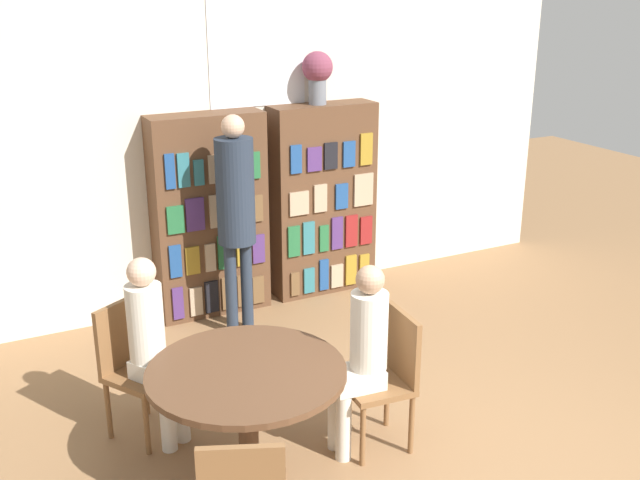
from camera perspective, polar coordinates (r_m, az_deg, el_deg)
wall_back at (r=6.85m, az=-4.72°, el=7.75°), size 6.40×0.07×3.00m
bookshelf_left at (r=6.64m, az=-8.39°, el=1.79°), size 1.00×0.34×1.80m
bookshelf_right at (r=7.05m, az=0.22°, el=3.05°), size 1.00×0.34×1.80m
flower_vase at (r=6.80m, az=-0.20°, el=12.65°), size 0.28×0.28×0.47m
reading_table at (r=4.48m, az=-5.59°, el=-11.15°), size 1.17×1.17×0.73m
chair_left_side at (r=5.08m, az=-14.00°, el=-8.99°), size 0.55×0.55×0.91m
chair_far_side at (r=4.83m, az=5.16°, el=-10.02°), size 0.43×0.43×0.91m
seated_reader_left at (r=4.87m, az=-12.63°, el=-7.58°), size 0.36×0.39×1.26m
seated_reader_right at (r=4.66m, az=3.17°, el=-8.41°), size 0.37×0.26×1.25m
librarian_standing at (r=6.13m, az=-6.44°, el=2.92°), size 0.31×0.58×1.86m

